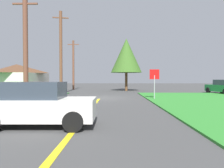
{
  "coord_description": "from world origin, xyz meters",
  "views": [
    {
      "loc": [
        1.38,
        -19.02,
        1.74
      ],
      "look_at": [
        1.07,
        2.18,
        1.2
      ],
      "focal_mm": 33.97,
      "sensor_mm": 36.0,
      "label": 1
    }
  ],
  "objects_px": {
    "stop_sign": "(154,78)",
    "utility_pole_far": "(73,64)",
    "utility_pole_near": "(26,48)",
    "car_on_crossroad": "(224,87)",
    "barn": "(17,78)",
    "car_behind_on_main_road": "(38,104)",
    "oak_tree_left": "(126,56)",
    "utility_pole_mid": "(61,52)"
  },
  "relations": [
    {
      "from": "stop_sign",
      "to": "utility_pole_mid",
      "type": "distance_m",
      "value": 11.97
    },
    {
      "from": "car_on_crossroad",
      "to": "barn",
      "type": "relative_size",
      "value": 0.66
    },
    {
      "from": "utility_pole_far",
      "to": "oak_tree_left",
      "type": "xyz_separation_m",
      "value": [
        8.17,
        -3.29,
        1.02
      ]
    },
    {
      "from": "stop_sign",
      "to": "oak_tree_left",
      "type": "xyz_separation_m",
      "value": [
        -1.69,
        12.4,
        3.21
      ]
    },
    {
      "from": "car_on_crossroad",
      "to": "utility_pole_mid",
      "type": "distance_m",
      "value": 19.04
    },
    {
      "from": "oak_tree_left",
      "to": "utility_pole_mid",
      "type": "bearing_deg",
      "value": -143.44
    },
    {
      "from": "oak_tree_left",
      "to": "barn",
      "type": "relative_size",
      "value": 1.07
    },
    {
      "from": "utility_pole_mid",
      "to": "utility_pole_near",
      "type": "bearing_deg",
      "value": -91.36
    },
    {
      "from": "car_behind_on_main_road",
      "to": "oak_tree_left",
      "type": "height_order",
      "value": "oak_tree_left"
    },
    {
      "from": "utility_pole_mid",
      "to": "barn",
      "type": "height_order",
      "value": "utility_pole_mid"
    },
    {
      "from": "utility_pole_near",
      "to": "barn",
      "type": "height_order",
      "value": "utility_pole_near"
    },
    {
      "from": "stop_sign",
      "to": "car_behind_on_main_road",
      "type": "relative_size",
      "value": 0.63
    },
    {
      "from": "utility_pole_near",
      "to": "car_on_crossroad",
      "type": "bearing_deg",
      "value": 25.54
    },
    {
      "from": "utility_pole_mid",
      "to": "oak_tree_left",
      "type": "relative_size",
      "value": 1.28
    },
    {
      "from": "utility_pole_near",
      "to": "barn",
      "type": "bearing_deg",
      "value": 117.63
    },
    {
      "from": "barn",
      "to": "car_on_crossroad",
      "type": "bearing_deg",
      "value": -6.87
    },
    {
      "from": "stop_sign",
      "to": "car_behind_on_main_road",
      "type": "height_order",
      "value": "stop_sign"
    },
    {
      "from": "car_on_crossroad",
      "to": "car_behind_on_main_road",
      "type": "bearing_deg",
      "value": 126.12
    },
    {
      "from": "utility_pole_mid",
      "to": "utility_pole_far",
      "type": "relative_size",
      "value": 1.22
    },
    {
      "from": "stop_sign",
      "to": "utility_pole_near",
      "type": "distance_m",
      "value": 10.25
    },
    {
      "from": "stop_sign",
      "to": "car_on_crossroad",
      "type": "relative_size",
      "value": 0.54
    },
    {
      "from": "car_on_crossroad",
      "to": "oak_tree_left",
      "type": "relative_size",
      "value": 0.62
    },
    {
      "from": "stop_sign",
      "to": "utility_pole_far",
      "type": "bearing_deg",
      "value": -63.23
    },
    {
      "from": "car_behind_on_main_road",
      "to": "utility_pole_mid",
      "type": "distance_m",
      "value": 17.46
    },
    {
      "from": "car_behind_on_main_road",
      "to": "utility_pole_mid",
      "type": "height_order",
      "value": "utility_pole_mid"
    },
    {
      "from": "utility_pole_near",
      "to": "utility_pole_far",
      "type": "bearing_deg",
      "value": 90.47
    },
    {
      "from": "utility_pole_near",
      "to": "utility_pole_far",
      "type": "distance_m",
      "value": 18.15
    },
    {
      "from": "oak_tree_left",
      "to": "stop_sign",
      "type": "bearing_deg",
      "value": -82.24
    },
    {
      "from": "car_on_crossroad",
      "to": "barn",
      "type": "bearing_deg",
      "value": 71.74
    },
    {
      "from": "utility_pole_near",
      "to": "utility_pole_mid",
      "type": "height_order",
      "value": "utility_pole_mid"
    },
    {
      "from": "utility_pole_near",
      "to": "utility_pole_mid",
      "type": "xyz_separation_m",
      "value": [
        0.22,
        9.08,
        0.87
      ]
    },
    {
      "from": "car_behind_on_main_road",
      "to": "oak_tree_left",
      "type": "distance_m",
      "value": 23.23
    },
    {
      "from": "stop_sign",
      "to": "utility_pole_near",
      "type": "bearing_deg",
      "value": 8.84
    },
    {
      "from": "stop_sign",
      "to": "utility_pole_mid",
      "type": "xyz_separation_m",
      "value": [
        -9.5,
        6.61,
        3.04
      ]
    },
    {
      "from": "car_behind_on_main_road",
      "to": "utility_pole_mid",
      "type": "bearing_deg",
      "value": 101.01
    },
    {
      "from": "barn",
      "to": "utility_pole_far",
      "type": "bearing_deg",
      "value": 44.92
    },
    {
      "from": "car_on_crossroad",
      "to": "utility_pole_far",
      "type": "height_order",
      "value": "utility_pole_far"
    },
    {
      "from": "utility_pole_far",
      "to": "barn",
      "type": "relative_size",
      "value": 1.12
    },
    {
      "from": "utility_pole_near",
      "to": "utility_pole_mid",
      "type": "relative_size",
      "value": 0.82
    },
    {
      "from": "stop_sign",
      "to": "utility_pole_far",
      "type": "relative_size",
      "value": 0.32
    },
    {
      "from": "car_behind_on_main_road",
      "to": "utility_pole_far",
      "type": "height_order",
      "value": "utility_pole_far"
    },
    {
      "from": "oak_tree_left",
      "to": "barn",
      "type": "height_order",
      "value": "oak_tree_left"
    }
  ]
}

